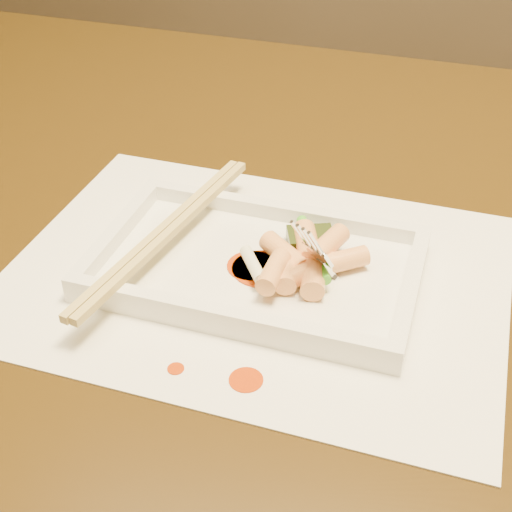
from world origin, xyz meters
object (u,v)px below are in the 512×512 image
(chopstick_a, at_px, (162,231))
(fork, at_px, (353,191))
(placemat, at_px, (256,274))
(table, at_px, (201,298))
(plate_base, at_px, (256,270))

(chopstick_a, height_order, fork, fork)
(chopstick_a, distance_m, fork, 0.16)
(placemat, bearing_deg, chopstick_a, -180.00)
(chopstick_a, bearing_deg, placemat, 0.00)
(placemat, height_order, chopstick_a, chopstick_a)
(placemat, bearing_deg, table, 139.27)
(plate_base, distance_m, chopstick_a, 0.08)
(placemat, bearing_deg, fork, 14.42)
(plate_base, bearing_deg, placemat, 90.00)
(table, bearing_deg, fork, -18.90)
(table, height_order, placemat, placemat)
(chopstick_a, relative_size, fork, 1.79)
(placemat, relative_size, chopstick_a, 1.60)
(table, xyz_separation_m, chopstick_a, (-0.00, -0.07, 0.13))
(placemat, relative_size, plate_base, 1.54)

